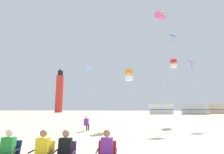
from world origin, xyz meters
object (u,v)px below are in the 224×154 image
at_px(kite_box_orange, 129,75).
at_px(lighthouse_distant, 59,92).
at_px(spectator_navy_chair, 6,150).
at_px(camp_chair_red, 107,154).
at_px(camp_chair_navy, 9,153).
at_px(kite_flyer_standing, 87,123).
at_px(kite_tube_rainbow, 160,16).
at_px(kite_diamond_violet, 192,64).
at_px(camp_chair_purple, 65,154).
at_px(kite_box_scarlet, 174,64).
at_px(kite_diamond_blue, 172,39).
at_px(spectator_purple_chair, 64,151).
at_px(kite_diamond_cyan, 89,70).
at_px(camp_chair_yellow, 43,154).
at_px(spectator_red_chair, 107,151).
at_px(spectator_yellow_chair, 41,151).
at_px(rv_van_white, 161,109).
at_px(rv_van_tan, 213,109).
at_px(rv_van_silver, 194,109).

relative_size(kite_box_orange, lighthouse_distant, 0.34).
distance_m(spectator_navy_chair, camp_chair_red, 2.80).
height_order(camp_chair_navy, kite_flyer_standing, kite_flyer_standing).
relative_size(kite_tube_rainbow, lighthouse_distant, 0.75).
bearing_deg(kite_diamond_violet, camp_chair_purple, -120.61).
bearing_deg(kite_box_scarlet, kite_tube_rainbow, -115.78).
distance_m(spectator_navy_chair, kite_diamond_blue, 23.79).
distance_m(spectator_purple_chair, kite_diamond_cyan, 27.87).
bearing_deg(camp_chair_navy, kite_box_scarlet, 60.46).
xyz_separation_m(camp_chair_red, kite_diamond_violet, (8.25, 15.71, 6.40)).
height_order(camp_chair_yellow, kite_diamond_cyan, kite_diamond_cyan).
xyz_separation_m(camp_chair_yellow, kite_tube_rainbow, (6.11, 13.54, 11.43)).
bearing_deg(kite_box_orange, spectator_red_chair, -93.49).
xyz_separation_m(camp_chair_navy, camp_chair_purple, (1.66, -0.00, 0.00)).
xyz_separation_m(camp_chair_purple, kite_diamond_violet, (9.39, 15.87, 6.40)).
relative_size(spectator_yellow_chair, kite_tube_rainbow, 0.09).
xyz_separation_m(spectator_yellow_chair, camp_chair_red, (1.76, 0.32, -0.11)).
bearing_deg(spectator_yellow_chair, kite_box_scarlet, 62.62).
distance_m(camp_chair_red, kite_diamond_violet, 18.86).
xyz_separation_m(spectator_red_chair, kite_tube_rainbow, (4.33, 13.49, 11.32)).
height_order(spectator_red_chair, rv_van_white, rv_van_white).
bearing_deg(rv_van_tan, camp_chair_navy, -124.29).
bearing_deg(kite_diamond_violet, kite_box_scarlet, 112.91).
bearing_deg(kite_box_orange, lighthouse_distant, 118.96).
bearing_deg(kite_flyer_standing, spectator_navy_chair, 97.45).
xyz_separation_m(camp_chair_purple, spectator_red_chair, (1.14, 0.02, 0.11)).
distance_m(kite_flyer_standing, kite_box_scarlet, 15.60).
bearing_deg(kite_box_scarlet, kite_flyer_standing, -133.62).
height_order(camp_chair_navy, kite_box_scarlet, kite_box_scarlet).
bearing_deg(spectator_purple_chair, rv_van_tan, 56.38).
relative_size(camp_chair_navy, rv_van_silver, 0.12).
relative_size(kite_box_scarlet, rv_van_tan, 1.26).
distance_m(spectator_red_chair, rv_van_silver, 48.67).
distance_m(kite_diamond_blue, kite_diamond_cyan, 15.42).
bearing_deg(kite_tube_rainbow, rv_van_white, 80.20).
xyz_separation_m(camp_chair_purple, rv_van_silver, (19.69, 45.02, 0.89)).
xyz_separation_m(spectator_navy_chair, kite_diamond_violet, (11.04, 16.00, 6.29)).
bearing_deg(kite_box_orange, spectator_purple_chair, -98.37).
distance_m(camp_chair_yellow, kite_flyer_standing, 8.95).
xyz_separation_m(spectator_yellow_chair, kite_box_scarlet, (8.72, 19.10, 7.10)).
distance_m(spectator_yellow_chair, rv_van_tan, 58.01).
distance_m(camp_chair_navy, rv_van_silver, 49.83).
bearing_deg(spectator_purple_chair, kite_diamond_cyan, 96.01).
relative_size(spectator_red_chair, kite_flyer_standing, 1.00).
bearing_deg(camp_chair_red, kite_box_orange, 84.29).
height_order(kite_box_orange, kite_diamond_violet, kite_diamond_violet).
height_order(spectator_red_chair, kite_flyer_standing, same).
bearing_deg(camp_chair_yellow, spectator_red_chair, -1.36).
bearing_deg(spectator_red_chair, rv_van_tan, 60.57).
height_order(kite_box_scarlet, rv_van_white, kite_box_scarlet).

